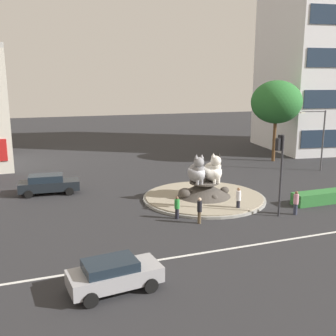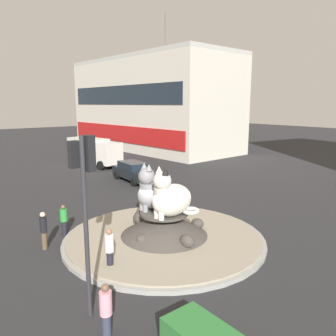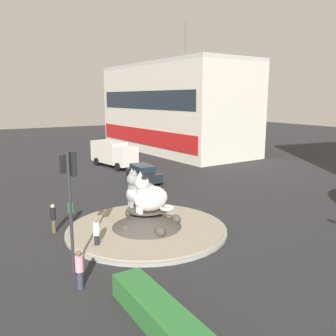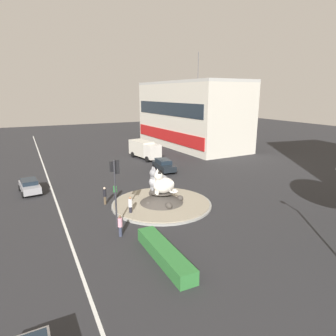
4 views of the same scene
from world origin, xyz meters
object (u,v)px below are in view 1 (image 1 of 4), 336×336
at_px(cat_statue_white, 213,171).
at_px(parked_car_right, 49,184).
at_px(broadleaf_tree_behind_island, 276,102).
at_px(cat_statue_grey, 197,172).
at_px(pedestrian_green_shirt, 177,207).
at_px(office_tower, 336,43).
at_px(sedan_on_far_lane, 114,274).
at_px(pedestrian_pink_shirt, 296,202).
at_px(pedestrian_black_shirt, 199,210).
at_px(pedestrian_white_shirt, 238,199).
at_px(traffic_light_mast, 280,158).
at_px(streetlight_arm, 320,135).

relative_size(cat_statue_white, parked_car_right, 0.48).
xyz_separation_m(broadleaf_tree_behind_island, parked_car_right, (-25.19, -5.41, -5.89)).
height_order(cat_statue_grey, broadleaf_tree_behind_island, broadleaf_tree_behind_island).
bearing_deg(parked_car_right, cat_statue_grey, -23.63).
relative_size(broadleaf_tree_behind_island, pedestrian_green_shirt, 5.92).
height_order(cat_statue_grey, office_tower, office_tower).
distance_m(pedestrian_green_shirt, parked_car_right, 11.94).
xyz_separation_m(cat_statue_white, broadleaf_tree_behind_island, (13.23, 11.21, 4.46)).
xyz_separation_m(cat_statue_grey, sedan_on_far_lane, (-8.80, -11.07, -1.47)).
relative_size(office_tower, pedestrian_pink_shirt, 16.72).
bearing_deg(pedestrian_black_shirt, sedan_on_far_lane, 179.94).
height_order(cat_statue_white, pedestrian_green_shirt, cat_statue_white).
relative_size(pedestrian_white_shirt, pedestrian_pink_shirt, 1.03).
relative_size(pedestrian_pink_shirt, parked_car_right, 0.34).
relative_size(traffic_light_mast, pedestrian_black_shirt, 3.21).
relative_size(sedan_on_far_lane, parked_car_right, 0.86).
bearing_deg(office_tower, streetlight_arm, -126.47).
xyz_separation_m(traffic_light_mast, office_tower, (23.48, 21.85, 9.93)).
bearing_deg(pedestrian_green_shirt, streetlight_arm, 102.51).
relative_size(cat_statue_white, pedestrian_black_shirt, 1.35).
height_order(pedestrian_green_shirt, sedan_on_far_lane, pedestrian_green_shirt).
bearing_deg(cat_statue_grey, pedestrian_green_shirt, -36.28).
xyz_separation_m(cat_statue_grey, traffic_light_mast, (3.67, -5.19, 1.80)).
bearing_deg(broadleaf_tree_behind_island, cat_statue_white, -139.74).
distance_m(cat_statue_grey, cat_statue_white, 1.32).
bearing_deg(pedestrian_green_shirt, pedestrian_pink_shirt, 63.87).
bearing_deg(cat_statue_grey, sedan_on_far_lane, -34.15).
distance_m(cat_statue_grey, traffic_light_mast, 6.61).
distance_m(traffic_light_mast, broadleaf_tree_behind_island, 19.77).
distance_m(pedestrian_green_shirt, sedan_on_far_lane, 9.64).
height_order(traffic_light_mast, sedan_on_far_lane, traffic_light_mast).
bearing_deg(traffic_light_mast, pedestrian_pink_shirt, -106.71).
bearing_deg(office_tower, pedestrian_green_shirt, -138.03).
xyz_separation_m(cat_statue_white, pedestrian_white_shirt, (0.37, -3.32, -1.35)).
relative_size(pedestrian_green_shirt, sedan_on_far_lane, 0.37).
relative_size(traffic_light_mast, sedan_on_far_lane, 1.33).
distance_m(office_tower, broadleaf_tree_behind_island, 15.57).
height_order(cat_statue_white, pedestrian_pink_shirt, cat_statue_white).
bearing_deg(sedan_on_far_lane, parked_car_right, 90.02).
height_order(sedan_on_far_lane, parked_car_right, parked_car_right).
bearing_deg(office_tower, sedan_on_far_lane, -134.11).
height_order(pedestrian_black_shirt, sedan_on_far_lane, pedestrian_black_shirt).
relative_size(office_tower, sedan_on_far_lane, 6.68).
bearing_deg(pedestrian_pink_shirt, cat_statue_grey, 55.23).
relative_size(streetlight_arm, pedestrian_black_shirt, 3.56).
bearing_deg(pedestrian_green_shirt, cat_statue_white, 115.74).
bearing_deg(cat_statue_grey, pedestrian_pink_shirt, 47.43).
height_order(traffic_light_mast, parked_car_right, traffic_light_mast).
bearing_deg(streetlight_arm, office_tower, -120.66).
bearing_deg(broadleaf_tree_behind_island, pedestrian_white_shirt, -131.52).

